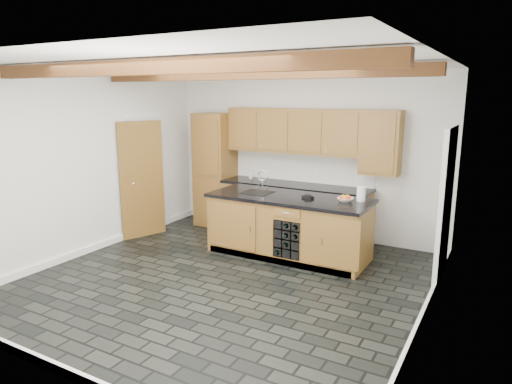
% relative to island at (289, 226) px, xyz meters
% --- Properties ---
extents(ground, '(5.00, 5.00, 0.00)m').
position_rel_island_xyz_m(ground, '(-0.31, -1.28, -0.47)').
color(ground, black).
rests_on(ground, ground).
extents(room_shell, '(5.01, 5.00, 5.00)m').
position_rel_island_xyz_m(room_shell, '(-0.39, -0.75, 1.06)').
color(room_shell, white).
rests_on(room_shell, ground).
extents(back_cabinetry, '(3.65, 0.62, 2.20)m').
position_rel_island_xyz_m(back_cabinetry, '(-0.68, 0.95, 0.51)').
color(back_cabinetry, brown).
rests_on(back_cabinetry, ground).
extents(island, '(2.48, 0.96, 0.93)m').
position_rel_island_xyz_m(island, '(0.00, 0.00, 0.00)').
color(island, brown).
rests_on(island, ground).
extents(faucet, '(0.45, 0.40, 0.34)m').
position_rel_island_xyz_m(faucet, '(-0.56, 0.05, 0.50)').
color(faucet, black).
rests_on(faucet, island).
extents(kitchen_scale, '(0.18, 0.13, 0.05)m').
position_rel_island_xyz_m(kitchen_scale, '(0.29, 0.03, 0.49)').
color(kitchen_scale, black).
rests_on(kitchen_scale, island).
extents(fruit_bowl, '(0.27, 0.27, 0.06)m').
position_rel_island_xyz_m(fruit_bowl, '(0.84, 0.11, 0.49)').
color(fruit_bowl, white).
rests_on(fruit_bowl, island).
extents(fruit_cluster, '(0.16, 0.17, 0.07)m').
position_rel_island_xyz_m(fruit_cluster, '(0.84, 0.11, 0.52)').
color(fruit_cluster, red).
rests_on(fruit_cluster, fruit_bowl).
extents(paper_towel, '(0.12, 0.12, 0.21)m').
position_rel_island_xyz_m(paper_towel, '(1.03, 0.23, 0.57)').
color(paper_towel, white).
rests_on(paper_towel, island).
extents(mug, '(0.11, 0.11, 0.09)m').
position_rel_island_xyz_m(mug, '(-1.23, 0.98, 0.51)').
color(mug, white).
rests_on(mug, back_cabinetry).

